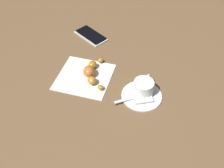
{
  "coord_description": "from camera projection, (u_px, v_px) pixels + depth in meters",
  "views": [
    {
      "loc": [
        -0.23,
        0.53,
        0.62
      ],
      "look_at": [
        0.02,
        -0.0,
        0.01
      ],
      "focal_mm": 39.55,
      "sensor_mm": 36.0,
      "label": 1
    }
  ],
  "objects": [
    {
      "name": "croissant",
      "position": [
        91.0,
        72.0,
        0.87
      ],
      "size": [
        0.11,
        0.15,
        0.04
      ],
      "color": "#9F692B",
      "rests_on": "napkin"
    },
    {
      "name": "teaspoon",
      "position": [
        141.0,
        95.0,
        0.81
      ],
      "size": [
        0.11,
        0.11,
        0.01
      ],
      "color": "silver",
      "rests_on": "saucer"
    },
    {
      "name": "ground_plane",
      "position": [
        116.0,
        88.0,
        0.85
      ],
      "size": [
        1.8,
        1.8,
        0.0
      ],
      "primitive_type": "plane",
      "color": "brown"
    },
    {
      "name": "sugar_packet",
      "position": [
        143.0,
        100.0,
        0.79
      ],
      "size": [
        0.06,
        0.05,
        0.01
      ],
      "primitive_type": "cube",
      "rotation": [
        0.0,
        0.0,
        10.04
      ],
      "color": "white",
      "rests_on": "saucer"
    },
    {
      "name": "espresso_cup",
      "position": [
        144.0,
        87.0,
        0.81
      ],
      "size": [
        0.07,
        0.09,
        0.05
      ],
      "color": "silver",
      "rests_on": "saucer"
    },
    {
      "name": "saucer",
      "position": [
        142.0,
        95.0,
        0.82
      ],
      "size": [
        0.13,
        0.13,
        0.01
      ],
      "primitive_type": "cylinder",
      "color": "silver",
      "rests_on": "ground"
    },
    {
      "name": "napkin",
      "position": [
        84.0,
        77.0,
        0.88
      ],
      "size": [
        0.21,
        0.21,
        0.0
      ],
      "primitive_type": "cube",
      "rotation": [
        0.0,
        0.0,
        0.15
      ],
      "color": "silver",
      "rests_on": "ground"
    },
    {
      "name": "cell_phone",
      "position": [
        91.0,
        35.0,
        1.05
      ],
      "size": [
        0.16,
        0.12,
        0.01
      ],
      "color": "#B5BCB8",
      "rests_on": "ground"
    }
  ]
}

